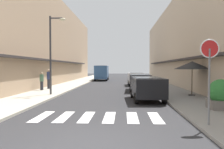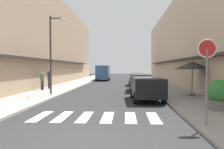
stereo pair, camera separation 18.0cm
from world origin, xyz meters
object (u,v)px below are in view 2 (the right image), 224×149
(parked_car_mid, at_px, (140,80))
(pedestrian_walking_far, at_px, (42,81))
(parked_car_near, at_px, (147,86))
(street_lamp, at_px, (53,47))
(parked_car_far, at_px, (137,78))
(round_street_sign, at_px, (207,59))
(delivery_van, at_px, (103,72))
(planter_corner, at_px, (220,95))
(pedestrian_walking_near, at_px, (49,78))
(cafe_umbrella, at_px, (192,65))

(parked_car_mid, relative_size, pedestrian_walking_far, 2.91)
(parked_car_near, distance_m, street_lamp, 7.37)
(parked_car_far, height_order, round_street_sign, round_street_sign)
(delivery_van, distance_m, pedestrian_walking_far, 17.45)
(planter_corner, distance_m, pedestrian_walking_far, 14.39)
(parked_car_far, relative_size, pedestrian_walking_near, 2.21)
(parked_car_far, bearing_deg, cafe_umbrella, -71.74)
(planter_corner, bearing_deg, delivery_van, 107.41)
(delivery_van, relative_size, cafe_umbrella, 2.15)
(street_lamp, bearing_deg, cafe_umbrella, -0.68)
(delivery_van, relative_size, planter_corner, 3.86)
(parked_car_near, distance_m, delivery_van, 22.67)
(street_lamp, height_order, pedestrian_walking_near, street_lamp)
(parked_car_near, relative_size, street_lamp, 0.73)
(parked_car_far, bearing_deg, parked_car_mid, -90.00)
(cafe_umbrella, height_order, pedestrian_walking_near, cafe_umbrella)
(parked_car_near, height_order, pedestrian_walking_near, pedestrian_walking_near)
(pedestrian_walking_far, bearing_deg, parked_car_mid, -146.81)
(pedestrian_walking_near, height_order, pedestrian_walking_far, pedestrian_walking_near)
(delivery_van, xyz_separation_m, round_street_sign, (6.34, -28.59, 0.95))
(parked_car_near, bearing_deg, pedestrian_walking_near, 142.80)
(parked_car_near, relative_size, delivery_van, 0.76)
(parked_car_mid, xyz_separation_m, pedestrian_walking_near, (-8.32, 0.32, 0.15))
(delivery_van, xyz_separation_m, planter_corner, (8.01, -25.54, -0.60))
(planter_corner, relative_size, pedestrian_walking_far, 0.90)
(parked_car_mid, relative_size, pedestrian_walking_near, 2.53)
(parked_car_mid, height_order, cafe_umbrella, cafe_umbrella)
(round_street_sign, height_order, planter_corner, round_street_sign)
(delivery_van, bearing_deg, parked_car_near, -77.50)
(parked_car_near, relative_size, round_street_sign, 1.41)
(parked_car_far, bearing_deg, street_lamp, -123.40)
(cafe_umbrella, bearing_deg, planter_corner, -92.43)
(cafe_umbrella, bearing_deg, street_lamp, 179.32)
(parked_car_near, xyz_separation_m, street_lamp, (-6.58, 2.02, 2.64))
(cafe_umbrella, bearing_deg, pedestrian_walking_far, 165.05)
(street_lamp, bearing_deg, parked_car_mid, 31.17)
(parked_car_mid, relative_size, parked_car_far, 1.15)
(round_street_sign, bearing_deg, pedestrian_walking_near, 127.33)
(parked_car_far, xyz_separation_m, pedestrian_walking_near, (-8.32, -5.68, 0.15))
(parked_car_mid, distance_m, round_street_sign, 12.62)
(cafe_umbrella, height_order, planter_corner, cafe_umbrella)
(street_lamp, bearing_deg, round_street_sign, -46.66)
(planter_corner, bearing_deg, parked_car_near, 132.27)
(delivery_van, relative_size, street_lamp, 0.96)
(parked_car_near, height_order, delivery_van, delivery_van)
(round_street_sign, relative_size, planter_corner, 2.07)
(parked_car_mid, bearing_deg, pedestrian_walking_far, -173.76)
(street_lamp, height_order, pedestrian_walking_far, street_lamp)
(parked_car_near, bearing_deg, street_lamp, 162.95)
(parked_car_far, height_order, street_lamp, street_lamp)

